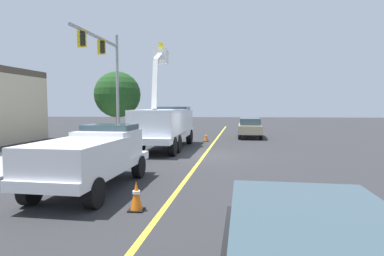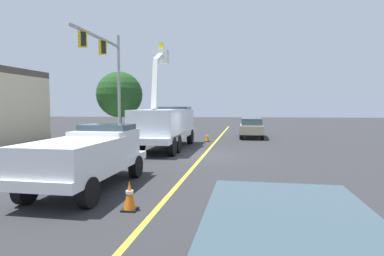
% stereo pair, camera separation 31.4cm
% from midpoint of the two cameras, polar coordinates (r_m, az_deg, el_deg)
% --- Properties ---
extents(ground, '(120.00, 120.00, 0.00)m').
position_cam_midpoint_polar(ground, '(17.46, 1.69, -5.01)').
color(ground, '#2D2D30').
extents(sidewalk_far_side, '(60.11, 7.74, 0.12)m').
position_cam_midpoint_polar(sidewalk_far_side, '(20.38, -23.06, -3.86)').
color(sidewalk_far_side, '#9E9E99').
rests_on(sidewalk_far_side, ground).
extents(lane_centre_stripe, '(49.89, 3.61, 0.01)m').
position_cam_midpoint_polar(lane_centre_stripe, '(17.46, 1.69, -5.00)').
color(lane_centre_stripe, yellow).
rests_on(lane_centre_stripe, ground).
extents(utility_bucket_truck, '(8.35, 3.06, 6.94)m').
position_cam_midpoint_polar(utility_bucket_truck, '(20.25, -5.31, 0.81)').
color(utility_bucket_truck, white).
rests_on(utility_bucket_truck, ground).
extents(service_pickup_truck, '(5.73, 2.50, 2.06)m').
position_cam_midpoint_polar(service_pickup_truck, '(10.86, -18.47, -4.78)').
color(service_pickup_truck, white).
rests_on(service_pickup_truck, ground).
extents(passing_minivan, '(4.92, 2.23, 1.69)m').
position_cam_midpoint_polar(passing_minivan, '(27.58, 10.14, 0.29)').
color(passing_minivan, tan).
rests_on(passing_minivan, ground).
extents(traffic_cone_leading, '(0.40, 0.40, 0.79)m').
position_cam_midpoint_polar(traffic_cone_leading, '(8.55, -11.14, -12.04)').
color(traffic_cone_leading, black).
rests_on(traffic_cone_leading, ground).
extents(traffic_cone_mid_front, '(0.40, 0.40, 0.72)m').
position_cam_midpoint_polar(traffic_cone_mid_front, '(24.23, 2.21, -1.63)').
color(traffic_cone_mid_front, black).
rests_on(traffic_cone_mid_front, ground).
extents(traffic_signal_mast, '(6.90, 0.77, 8.22)m').
position_cam_midpoint_polar(traffic_signal_mast, '(23.78, -15.59, 10.79)').
color(traffic_signal_mast, gray).
rests_on(traffic_signal_mast, ground).
extents(street_tree_right, '(4.19, 4.19, 5.88)m').
position_cam_midpoint_polar(street_tree_right, '(29.64, -13.69, 5.91)').
color(street_tree_right, brown).
rests_on(street_tree_right, ground).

